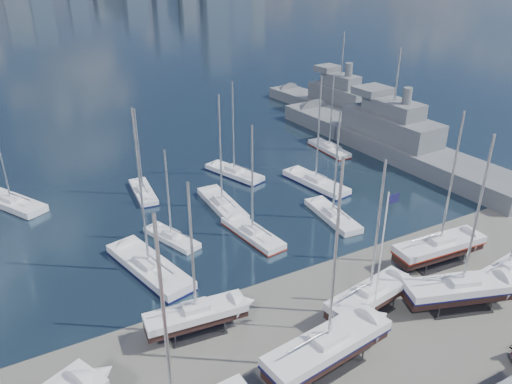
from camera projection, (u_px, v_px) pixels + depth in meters
ground at (331, 342)px, 41.67m from camera, size 1400.00×1400.00×0.00m
water at (7, 11)px, 286.74m from camera, size 1400.00×600.00×0.40m
sailboat_cradle_2 at (196, 315)px, 41.74m from camera, size 8.79×3.22×14.18m
sailboat_cradle_3 at (328, 346)px, 38.12m from camera, size 11.33×4.45×17.68m
sailboat_cradle_4 at (369, 296)px, 44.00m from camera, size 9.39×3.96×14.95m
sailboat_cradle_5 at (461, 289)px, 44.76m from camera, size 10.76×6.07×16.72m
sailboat_cradle_6 at (439, 247)px, 51.23m from camera, size 10.38×3.60×16.45m
sailboat_cradle_7 at (508, 270)px, 47.72m from camera, size 8.30×3.26×13.40m
sailboat_moored_2 at (12, 204)px, 63.94m from camera, size 7.88×10.80×16.18m
sailboat_moored_3 at (150, 269)px, 50.75m from camera, size 6.09×12.48×17.98m
sailboat_moored_4 at (172, 238)px, 56.20m from camera, size 4.57×7.86×11.45m
sailboat_moored_5 at (143, 193)px, 66.93m from camera, size 3.08×8.50×12.45m
sailboat_moored_6 at (252, 234)px, 57.03m from camera, size 3.83×9.60×13.95m
sailboat_moored_7 at (222, 205)px, 63.55m from camera, size 3.15×10.25×15.36m
sailboat_moored_8 at (234, 174)px, 72.74m from camera, size 5.74×10.01×14.44m
sailboat_moored_9 at (332, 217)px, 60.85m from camera, size 3.37×9.52×14.09m
sailboat_moored_10 at (316, 184)px, 69.63m from camera, size 4.72×11.10×16.08m
sailboat_moored_11 at (329, 149)px, 81.82m from camera, size 2.62×8.96×13.34m
naval_ship_east at (389, 142)px, 80.89m from camera, size 10.26×48.42×18.33m
naval_ship_west at (339, 107)px, 99.73m from camera, size 10.42×38.94×17.46m
flagpole at (382, 255)px, 39.37m from camera, size 1.17×0.12×13.33m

